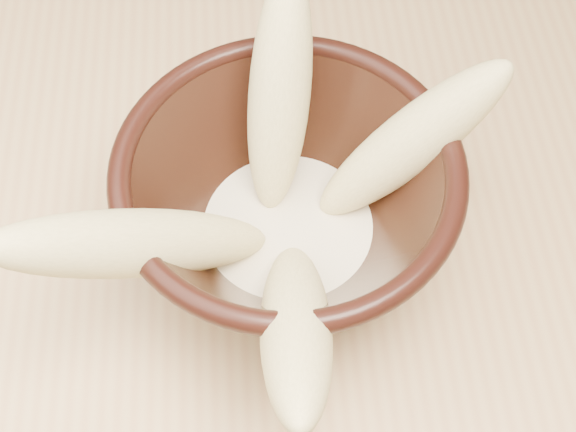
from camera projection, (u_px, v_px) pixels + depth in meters
name	position (u px, v px, depth m)	size (l,w,h in m)	color
table	(139.00, 169.00, 0.71)	(1.20, 0.80, 0.75)	tan
bowl	(288.00, 208.00, 0.52)	(0.22, 0.22, 0.12)	black
milk_puddle	(288.00, 231.00, 0.54)	(0.12, 0.12, 0.02)	beige
banana_upright	(279.00, 94.00, 0.51)	(0.04, 0.04, 0.16)	#CABC77
banana_left	(142.00, 243.00, 0.46)	(0.04, 0.04, 0.20)	#CABC77
banana_right	(410.00, 142.00, 0.51)	(0.04, 0.04, 0.16)	#CABC77
banana_front	(296.00, 326.00, 0.44)	(0.04, 0.04, 0.18)	#CABC77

